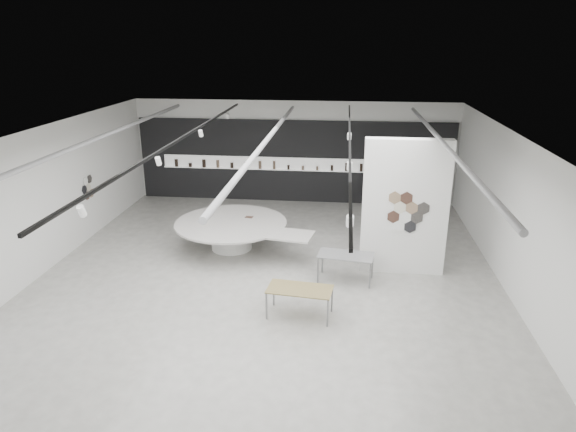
# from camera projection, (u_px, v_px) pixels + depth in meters

# --- Properties ---
(room) EXTENTS (12.02, 14.02, 3.82)m
(room) POSITION_uv_depth(u_px,v_px,m) (262.00, 205.00, 12.65)
(room) COLOR #AAA8A1
(room) RESTS_ON ground
(back_wall_display) EXTENTS (11.80, 0.27, 3.10)m
(back_wall_display) POSITION_uv_depth(u_px,v_px,m) (292.00, 162.00, 19.33)
(back_wall_display) COLOR black
(back_wall_display) RESTS_ON ground
(partition_column) EXTENTS (2.20, 0.38, 3.60)m
(partition_column) POSITION_uv_depth(u_px,v_px,m) (405.00, 208.00, 13.30)
(partition_column) COLOR white
(partition_column) RESTS_ON ground
(display_island) EXTENTS (4.45, 3.83, 0.85)m
(display_island) POSITION_uv_depth(u_px,v_px,m) (233.00, 231.00, 15.16)
(display_island) COLOR white
(display_island) RESTS_ON ground
(sample_table_wood) EXTENTS (1.52, 0.88, 0.68)m
(sample_table_wood) POSITION_uv_depth(u_px,v_px,m) (300.00, 291.00, 11.46)
(sample_table_wood) COLOR olive
(sample_table_wood) RESTS_ON ground
(sample_table_stone) EXTENTS (1.49, 0.89, 0.72)m
(sample_table_stone) POSITION_uv_depth(u_px,v_px,m) (346.00, 257.00, 13.13)
(sample_table_stone) COLOR gray
(sample_table_stone) RESTS_ON ground
(kitchen_counter) EXTENTS (1.50, 0.60, 1.18)m
(kitchen_counter) POSITION_uv_depth(u_px,v_px,m) (385.00, 196.00, 18.94)
(kitchen_counter) COLOR white
(kitchen_counter) RESTS_ON ground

